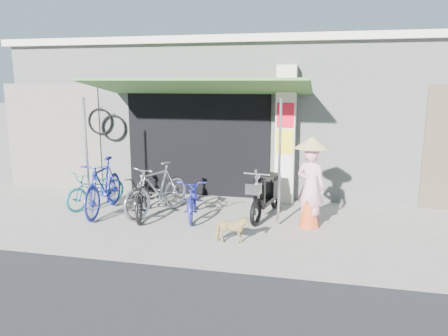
% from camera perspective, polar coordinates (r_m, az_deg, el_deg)
% --- Properties ---
extents(ground, '(80.00, 80.00, 0.00)m').
position_cam_1_polar(ground, '(7.78, -0.23, -8.72)').
color(ground, '#9B968C').
rests_on(ground, ground).
extents(bicycle_shop, '(12.30, 5.30, 3.66)m').
position_cam_1_polar(bicycle_shop, '(12.35, 5.23, 7.40)').
color(bicycle_shop, '#949992').
rests_on(bicycle_shop, ground).
extents(shop_pillar, '(0.42, 0.44, 3.00)m').
position_cam_1_polar(shop_pillar, '(9.67, 8.05, 4.26)').
color(shop_pillar, beige).
rests_on(shop_pillar, ground).
extents(awning, '(4.60, 1.88, 2.72)m').
position_cam_1_polar(awning, '(9.12, -3.48, 10.33)').
color(awning, '#37632C').
rests_on(awning, ground).
extents(neighbour_left, '(2.60, 0.06, 2.60)m').
position_cam_1_polar(neighbour_left, '(11.86, -21.39, 3.91)').
color(neighbour_left, '#6B665B').
rests_on(neighbour_left, ground).
extents(bike_teal, '(1.06, 1.61, 0.80)m').
position_cam_1_polar(bike_teal, '(9.74, -16.32, -2.62)').
color(bike_teal, '#18686F').
rests_on(bike_teal, ground).
extents(bike_blue, '(0.73, 1.92, 1.12)m').
position_cam_1_polar(bike_blue, '(9.20, -15.47, -2.33)').
color(bike_blue, navy).
rests_on(bike_blue, ground).
extents(bike_black, '(1.01, 1.75, 0.87)m').
position_cam_1_polar(bike_black, '(8.85, -10.51, -3.49)').
color(bike_black, black).
rests_on(bike_black, ground).
extents(bike_silver, '(1.15, 1.83, 1.07)m').
position_cam_1_polar(bike_silver, '(8.87, -8.73, -2.73)').
color(bike_silver, '#9B9C9F').
rests_on(bike_silver, ground).
extents(bike_navy, '(0.89, 1.65, 0.82)m').
position_cam_1_polar(bike_navy, '(8.67, -4.04, -3.80)').
color(bike_navy, '#212598').
rests_on(bike_navy, ground).
extents(street_dog, '(0.61, 0.34, 0.49)m').
position_cam_1_polar(street_dog, '(7.31, 0.99, -8.04)').
color(street_dog, tan).
rests_on(street_dog, ground).
extents(moped, '(0.59, 1.77, 1.01)m').
position_cam_1_polar(moped, '(8.73, 5.64, -3.39)').
color(moped, black).
rests_on(moped, ground).
extents(nun, '(0.66, 0.64, 1.70)m').
position_cam_1_polar(nun, '(8.12, 11.28, -1.88)').
color(nun, pink).
rests_on(nun, ground).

